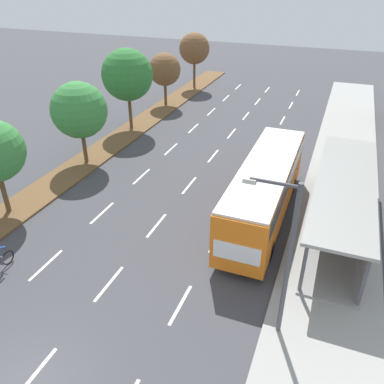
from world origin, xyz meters
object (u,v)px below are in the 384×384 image
median_tree_fourth (127,75)px  bus_shelter (348,202)px  median_tree_third (79,110)px  bus (265,186)px  median_tree_farthest (194,49)px  streetlight (285,253)px  median_tree_fifth (165,70)px

median_tree_fourth → bus_shelter: bearing=-27.7°
bus_shelter → median_tree_third: size_ratio=2.09×
bus → median_tree_farthest: 27.87m
streetlight → median_tree_farthest: bearing=116.0°
median_tree_third → streetlight: (15.63, -10.21, -0.06)m
bus → median_tree_fifth: (-13.80, 17.02, 1.54)m
bus → streetlight: 8.25m
bus → median_tree_third: (-13.46, 2.46, 1.88)m
bus → median_tree_fourth: bearing=144.8°
median_tree_fifth → bus_shelter: bearing=-42.9°
bus_shelter → bus: 4.29m
streetlight → bus_shelter: bearing=75.2°
median_tree_fourth → streetlight: 23.68m
bus → streetlight: size_ratio=1.74×
streetlight → median_tree_third: bearing=146.9°
median_tree_third → median_tree_fifth: (-0.33, 14.56, -0.34)m
bus → median_tree_third: median_tree_third is taller
bus_shelter → median_tree_fourth: median_tree_fourth is taller
median_tree_fifth → median_tree_fourth: bearing=-89.9°
median_tree_fifth → streetlight: 29.47m
median_tree_fourth → median_tree_fifth: bearing=90.1°
median_tree_third → median_tree_fifth: bearing=91.3°
bus → median_tree_fourth: (-13.78, 9.74, 2.62)m
bus_shelter → median_tree_farthest: bearing=126.4°
median_tree_fifth → median_tree_farthest: (0.34, 7.28, 0.82)m
bus_shelter → median_tree_third: 18.00m
median_tree_farthest → bus_shelter: bearing=-53.6°
bus_shelter → median_tree_fifth: median_tree_fifth is taller
median_tree_fourth → streetlight: (15.95, -17.49, -0.79)m
bus_shelter → median_tree_farthest: size_ratio=2.00×
median_tree_farthest → median_tree_fourth: bearing=-91.3°
bus → median_tree_farthest: (-13.45, 24.30, 2.36)m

